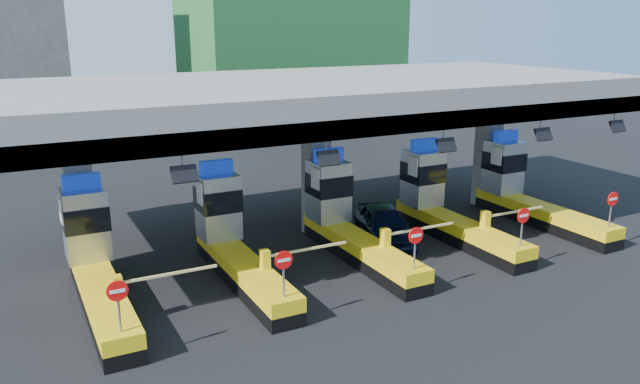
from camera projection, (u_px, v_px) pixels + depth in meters
name	position (u px, v px, depth m)	size (l,w,h in m)	color
ground	(349.00, 254.00, 26.08)	(120.00, 120.00, 0.00)	black
toll_canopy	(317.00, 99.00, 26.92)	(28.00, 12.09, 7.00)	slate
toll_lane_far_left	(94.00, 261.00, 21.54)	(4.43, 8.00, 4.16)	black
toll_lane_left	(232.00, 239.00, 23.74)	(4.43, 8.00, 4.16)	black
toll_lane_center	(346.00, 220.00, 25.95)	(4.43, 8.00, 4.16)	black
toll_lane_right	(442.00, 204.00, 28.16)	(4.43, 8.00, 4.16)	black
toll_lane_far_right	(524.00, 191.00, 30.37)	(4.43, 8.00, 4.16)	black
van	(384.00, 225.00, 27.18)	(1.91, 4.74, 1.62)	black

